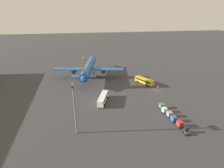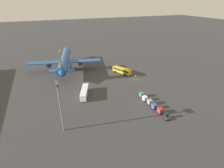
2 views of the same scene
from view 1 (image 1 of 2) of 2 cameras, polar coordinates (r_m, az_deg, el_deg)
name	(u,v)px [view 1 (image 1 of 2)]	position (r m, az deg, el deg)	size (l,w,h in m)	color
ground_plane	(157,90)	(89.69, 14.48, -1.93)	(600.00, 600.00, 0.00)	#38383A
airplane	(89,68)	(103.92, -7.58, 5.35)	(46.89, 40.61, 15.84)	#1E5193
shuttle_bus_near	(144,80)	(95.79, 10.45, 1.14)	(11.39, 7.54, 3.04)	gold
shuttle_bus_far	(103,98)	(74.50, -3.00, -4.66)	(11.58, 6.38, 3.10)	white
baggage_tug	(187,131)	(61.41, 23.17, -13.93)	(2.61, 2.03, 2.10)	#333338
worker_person	(158,88)	(90.25, 14.75, -1.20)	(0.38, 0.38, 1.74)	#1E1E2D
cargo_cart_red	(180,124)	(63.70, 21.30, -11.97)	(2.04, 1.73, 2.06)	#38383D
cargo_cart_blue	(174,119)	(65.65, 19.52, -10.63)	(2.04, 1.73, 2.06)	#38383D
cargo_cart_grey	(170,114)	(67.97, 18.28, -9.28)	(2.04, 1.73, 2.06)	#38383D
cargo_cart_white	(165,110)	(70.12, 16.77, -8.07)	(2.04, 1.73, 2.06)	#38383D
cargo_cart_green	(162,106)	(72.67, 15.90, -6.86)	(2.04, 1.73, 2.06)	#38383D
light_pole	(74,104)	(53.14, -12.22, -6.41)	(2.80, 0.70, 16.74)	slate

